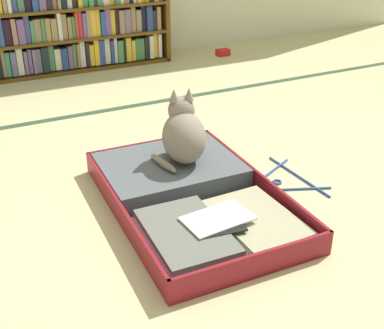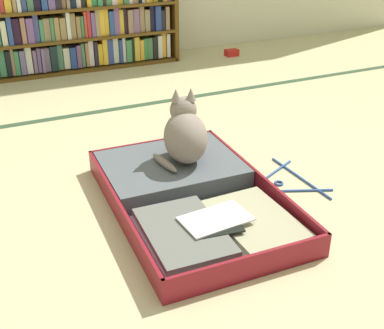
{
  "view_description": "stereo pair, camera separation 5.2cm",
  "coord_description": "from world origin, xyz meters",
  "px_view_note": "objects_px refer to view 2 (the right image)",
  "views": [
    {
      "loc": [
        -0.9,
        -1.31,
        1.04
      ],
      "look_at": [
        -0.14,
        0.19,
        0.18
      ],
      "focal_mm": 46.99,
      "sensor_mm": 36.0,
      "label": 1
    },
    {
      "loc": [
        -0.85,
        -1.33,
        1.04
      ],
      "look_at": [
        -0.14,
        0.19,
        0.18
      ],
      "focal_mm": 46.99,
      "sensor_mm": 36.0,
      "label": 2
    }
  ],
  "objects_px": {
    "bookshelf": "(64,24)",
    "clothes_hanger": "(293,179)",
    "black_cat": "(185,134)",
    "small_red_pouch": "(232,53)",
    "open_suitcase": "(186,193)"
  },
  "relations": [
    {
      "from": "open_suitcase",
      "to": "black_cat",
      "type": "height_order",
      "value": "black_cat"
    },
    {
      "from": "bookshelf",
      "to": "open_suitcase",
      "type": "distance_m",
      "value": 2.04
    },
    {
      "from": "bookshelf",
      "to": "clothes_hanger",
      "type": "xyz_separation_m",
      "value": [
        0.49,
        -2.05,
        -0.32
      ]
    },
    {
      "from": "open_suitcase",
      "to": "small_red_pouch",
      "type": "height_order",
      "value": "open_suitcase"
    },
    {
      "from": "black_cat",
      "to": "small_red_pouch",
      "type": "distance_m",
      "value": 2.04
    },
    {
      "from": "clothes_hanger",
      "to": "small_red_pouch",
      "type": "relative_size",
      "value": 4.04
    },
    {
      "from": "open_suitcase",
      "to": "black_cat",
      "type": "relative_size",
      "value": 3.18
    },
    {
      "from": "black_cat",
      "to": "bookshelf",
      "type": "bearing_deg",
      "value": 92.52
    },
    {
      "from": "bookshelf",
      "to": "small_red_pouch",
      "type": "distance_m",
      "value": 1.28
    },
    {
      "from": "clothes_hanger",
      "to": "small_red_pouch",
      "type": "bearing_deg",
      "value": 68.4
    },
    {
      "from": "black_cat",
      "to": "small_red_pouch",
      "type": "xyz_separation_m",
      "value": [
        1.15,
        1.67,
        -0.18
      ]
    },
    {
      "from": "open_suitcase",
      "to": "clothes_hanger",
      "type": "height_order",
      "value": "open_suitcase"
    },
    {
      "from": "clothes_hanger",
      "to": "black_cat",
      "type": "bearing_deg",
      "value": 152.58
    },
    {
      "from": "bookshelf",
      "to": "open_suitcase",
      "type": "bearing_deg",
      "value": -89.79
    },
    {
      "from": "small_red_pouch",
      "to": "bookshelf",
      "type": "bearing_deg",
      "value": 171.97
    }
  ]
}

